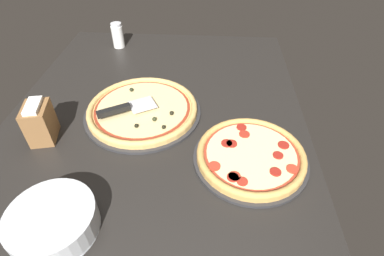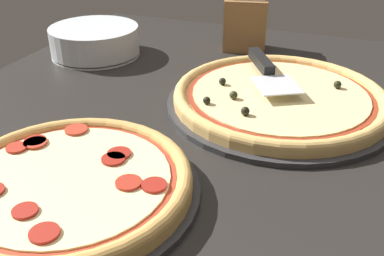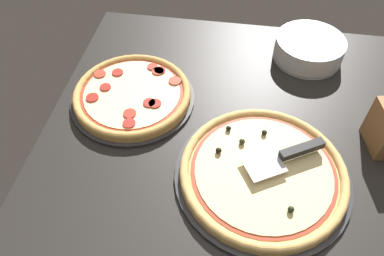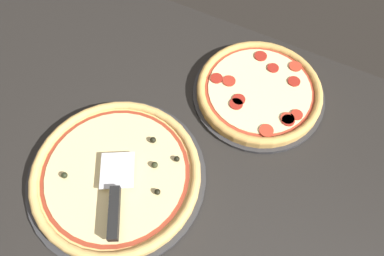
{
  "view_description": "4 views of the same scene",
  "coord_description": "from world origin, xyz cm",
  "px_view_note": "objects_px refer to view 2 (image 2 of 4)",
  "views": [
    {
      "loc": [
        88.14,
        19.01,
        68.42
      ],
      "look_at": [
        13.4,
        13.91,
        3.0
      ],
      "focal_mm": 28.0,
      "sensor_mm": 36.0,
      "label": 1
    },
    {
      "loc": [
        -9.24,
        72.42,
        37.77
      ],
      "look_at": [
        13.4,
        13.91,
        3.0
      ],
      "focal_mm": 42.0,
      "sensor_mm": 36.0,
      "label": 2
    },
    {
      "loc": [
        -48.37,
        4.31,
        76.79
      ],
      "look_at": [
        13.4,
        13.91,
        3.0
      ],
      "focal_mm": 35.0,
      "sensor_mm": 36.0,
      "label": 3
    },
    {
      "loc": [
        34.41,
        -26.75,
        83.36
      ],
      "look_at": [
        13.4,
        13.91,
        3.0
      ],
      "focal_mm": 35.0,
      "sensor_mm": 36.0,
      "label": 4
    }
  ],
  "objects_px": {
    "pizza_front": "(280,96)",
    "plate_stack": "(95,41)",
    "pizza_back": "(69,182)",
    "napkin_holder": "(245,23)",
    "serving_spatula": "(265,66)"
  },
  "relations": [
    {
      "from": "plate_stack",
      "to": "napkin_holder",
      "type": "xyz_separation_m",
      "value": [
        -0.33,
        -0.17,
        0.03
      ]
    },
    {
      "from": "pizza_front",
      "to": "plate_stack",
      "type": "relative_size",
      "value": 1.87
    },
    {
      "from": "serving_spatula",
      "to": "napkin_holder",
      "type": "relative_size",
      "value": 1.46
    },
    {
      "from": "pizza_back",
      "to": "pizza_front",
      "type": "bearing_deg",
      "value": -119.01
    },
    {
      "from": "serving_spatula",
      "to": "plate_stack",
      "type": "distance_m",
      "value": 0.44
    },
    {
      "from": "plate_stack",
      "to": "napkin_holder",
      "type": "distance_m",
      "value": 0.37
    },
    {
      "from": "pizza_back",
      "to": "napkin_holder",
      "type": "bearing_deg",
      "value": -94.86
    },
    {
      "from": "pizza_back",
      "to": "plate_stack",
      "type": "distance_m",
      "value": 0.57
    },
    {
      "from": "pizza_front",
      "to": "pizza_back",
      "type": "bearing_deg",
      "value": 60.99
    },
    {
      "from": "pizza_front",
      "to": "pizza_back",
      "type": "relative_size",
      "value": 1.2
    },
    {
      "from": "pizza_front",
      "to": "serving_spatula",
      "type": "xyz_separation_m",
      "value": [
        0.05,
        -0.06,
        0.03
      ]
    },
    {
      "from": "pizza_front",
      "to": "pizza_back",
      "type": "distance_m",
      "value": 0.43
    },
    {
      "from": "pizza_front",
      "to": "serving_spatula",
      "type": "distance_m",
      "value": 0.08
    },
    {
      "from": "pizza_back",
      "to": "napkin_holder",
      "type": "relative_size",
      "value": 2.4
    },
    {
      "from": "serving_spatula",
      "to": "pizza_front",
      "type": "bearing_deg",
      "value": 125.52
    }
  ]
}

